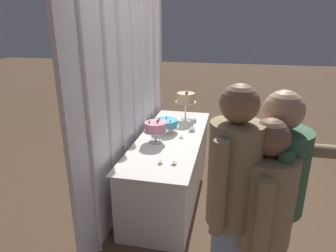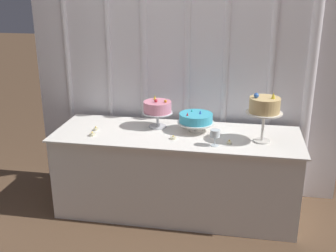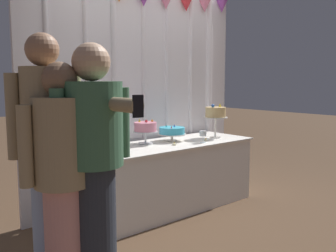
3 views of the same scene
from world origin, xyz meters
TOP-DOWN VIEW (x-y plane):
  - ground_plane at (0.00, 0.00)m, footprint 24.00×24.00m
  - draped_curtain at (0.04, 0.55)m, footprint 2.86×0.18m
  - cake_table at (0.00, 0.10)m, footprint 2.08×0.72m
  - cake_display_leftmost at (-0.19, 0.23)m, footprint 0.26×0.26m
  - cake_display_center at (0.15, 0.19)m, footprint 0.32×0.32m
  - cake_display_rightmost at (0.70, 0.04)m, footprint 0.29×0.29m
  - wine_glass at (0.34, -0.11)m, footprint 0.08×0.08m
  - tealight_far_left at (-0.70, 0.05)m, footprint 0.04×0.04m
  - tealight_near_left at (-0.68, -0.08)m, footprint 0.05×0.05m
  - tealight_near_right at (-0.01, -0.03)m, footprint 0.05×0.05m
  - tealight_far_right at (0.45, -0.05)m, footprint 0.04×0.04m
  - guest_man_dark_suit at (-1.62, -0.60)m, footprint 0.43×0.39m
  - guest_girl_blue_dress at (-1.59, -0.79)m, footprint 0.52×0.70m
  - guest_man_pink_jacket at (-1.42, -0.86)m, footprint 0.55×0.39m

SIDE VIEW (x-z plane):
  - ground_plane at x=0.00m, z-range 0.00..0.00m
  - cake_table at x=0.00m, z-range 0.00..0.73m
  - tealight_near_right at x=-0.01m, z-range 0.72..0.75m
  - tealight_far_right at x=0.45m, z-range 0.72..0.75m
  - tealight_far_left at x=-0.70m, z-range 0.72..0.76m
  - tealight_near_left at x=-0.68m, z-range 0.72..0.76m
  - wine_glass at x=0.34m, z-range 0.76..0.89m
  - guest_girl_blue_dress at x=-1.59m, z-range 0.07..1.59m
  - cake_display_center at x=0.15m, z-range 0.74..0.93m
  - guest_man_pink_jacket at x=-1.42m, z-range 0.07..1.71m
  - cake_display_leftmost at x=-0.19m, z-range 0.76..1.04m
  - guest_man_dark_suit at x=-1.62m, z-range 0.10..1.81m
  - cake_display_rightmost at x=0.70m, z-range 0.81..1.22m
  - draped_curtain at x=0.04m, z-range 0.12..2.89m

